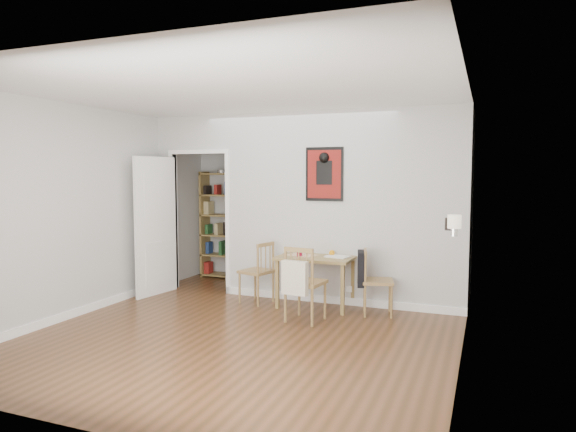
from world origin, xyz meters
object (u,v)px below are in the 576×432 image
at_px(chair_right, 376,281).
at_px(bookshelf, 223,225).
at_px(red_glass, 299,253).
at_px(chair_front, 305,283).
at_px(chair_left, 256,272).
at_px(ceramic_jar_a, 450,224).
at_px(ceramic_jar_b, 451,225).
at_px(orange_fruit, 332,253).
at_px(dining_table, 316,262).
at_px(mantel_lamp, 454,223).
at_px(fireplace, 455,284).
at_px(notebook, 338,257).

relative_size(chair_right, bookshelf, 0.46).
bearing_deg(red_glass, chair_front, -64.42).
xyz_separation_m(chair_left, red_glass, (0.62, 0.01, 0.30)).
xyz_separation_m(ceramic_jar_a, ceramic_jar_b, (0.01, 0.09, -0.02)).
bearing_deg(orange_fruit, dining_table, -144.22).
xyz_separation_m(orange_fruit, ceramic_jar_a, (1.54, -0.83, 0.51)).
relative_size(bookshelf, mantel_lamp, 8.80).
height_order(dining_table, chair_front, chair_front).
relative_size(chair_left, ceramic_jar_a, 6.45).
bearing_deg(fireplace, chair_left, 163.62).
distance_m(chair_left, red_glass, 0.69).
bearing_deg(mantel_lamp, bookshelf, 147.01).
bearing_deg(ceramic_jar_a, chair_front, 179.39).
relative_size(chair_front, red_glass, 9.92).
height_order(chair_right, chair_front, chair_front).
height_order(bookshelf, ceramic_jar_a, bookshelf).
bearing_deg(ceramic_jar_b, red_glass, 164.36).
xyz_separation_m(chair_left, fireplace, (2.62, -0.77, 0.20)).
bearing_deg(bookshelf, chair_right, -25.37).
relative_size(notebook, ceramic_jar_b, 3.26).
height_order(chair_right, orange_fruit, chair_right).
xyz_separation_m(fireplace, orange_fruit, (-1.62, 0.98, 0.10)).
relative_size(red_glass, ceramic_jar_a, 0.70).
height_order(chair_front, ceramic_jar_a, ceramic_jar_a).
height_order(bookshelf, mantel_lamp, bookshelf).
bearing_deg(red_glass, bookshelf, 143.98).
bearing_deg(bookshelf, mantel_lamp, -32.99).
bearing_deg(fireplace, bookshelf, 151.00).
distance_m(orange_fruit, notebook, 0.13).
distance_m(bookshelf, orange_fruit, 2.55).
bearing_deg(chair_left, ceramic_jar_b, -11.66).
xyz_separation_m(chair_front, ceramic_jar_b, (1.64, 0.07, 0.74)).
bearing_deg(fireplace, chair_right, 141.64).
bearing_deg(chair_front, ceramic_jar_b, 2.51).
xyz_separation_m(chair_right, ceramic_jar_b, (0.91, -0.53, 0.78)).
relative_size(dining_table, fireplace, 0.79).
bearing_deg(mantel_lamp, dining_table, 145.88).
relative_size(ceramic_jar_a, ceramic_jar_b, 1.44).
bearing_deg(bookshelf, chair_left, -47.64).
height_order(bookshelf, ceramic_jar_b, bookshelf).
bearing_deg(orange_fruit, chair_right, -17.97).
distance_m(notebook, ceramic_jar_b, 1.67).
distance_m(chair_front, orange_fruit, 0.85).
distance_m(mantel_lamp, ceramic_jar_b, 0.62).
bearing_deg(ceramic_jar_a, bookshelf, 152.31).
height_order(red_glass, ceramic_jar_a, ceramic_jar_a).
relative_size(fireplace, ceramic_jar_a, 9.59).
bearing_deg(notebook, chair_left, -173.27).
distance_m(bookshelf, ceramic_jar_a, 4.31).
distance_m(dining_table, ceramic_jar_b, 1.93).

